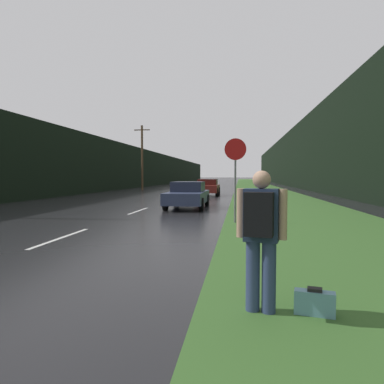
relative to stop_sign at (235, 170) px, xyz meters
The scene contains 12 objects.
grass_verge 29.32m from the stop_sign, 84.87° to the left, with size 6.00×240.00×0.02m, color #386028.
lane_stripe_b 6.02m from the stop_sign, 142.45° to the right, with size 0.12×3.00×0.01m, color silver.
lane_stripe_c 6.03m from the stop_sign, 142.33° to the left, with size 0.12×3.00×0.01m, color silver.
lane_stripe_d 11.60m from the stop_sign, 113.38° to the left, with size 0.12×3.00×0.01m, color silver.
treeline_far_side 41.83m from the stop_sign, 110.58° to the left, with size 2.00×140.00×5.55m, color black.
treeline_near_side 40.15m from the stop_sign, 77.59° to the left, with size 2.00×140.00×8.50m, color black.
utility_pole_far 27.68m from the stop_sign, 112.85° to the left, with size 1.80×0.24×7.27m.
stop_sign is the anchor object (origin of this frame).
hitchhiker_with_backpack 7.92m from the stop_sign, 87.08° to the right, with size 0.59×0.47×1.72m.
suitcase 8.09m from the stop_sign, 82.51° to the right, with size 0.48×0.24×0.34m.
car_passing_near 5.94m from the stop_sign, 115.01° to the left, with size 1.91×4.50×1.34m.
car_passing_far 16.34m from the stop_sign, 98.70° to the left, with size 1.92×4.03×1.36m.
Camera 1 is at (4.69, -1.10, 1.66)m, focal length 32.00 mm.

